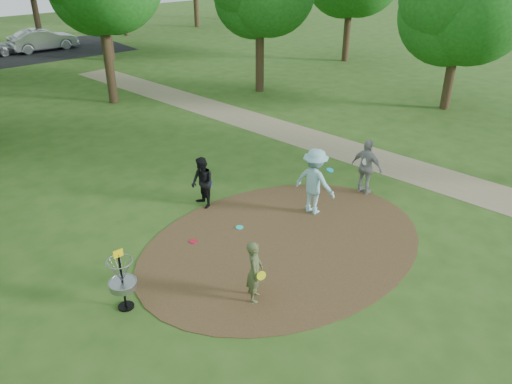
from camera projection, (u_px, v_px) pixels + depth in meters
ground at (284, 244)px, 13.55m from camera, size 100.00×100.00×0.00m
dirt_clearing at (284, 243)px, 13.55m from camera, size 8.40×8.40×0.02m
footpath at (378, 160)px, 18.57m from camera, size 7.55×39.89×0.01m
parking_lot at (23, 53)px, 35.39m from camera, size 14.00×8.00×0.01m
player_observer_with_disc at (255, 271)px, 11.16m from camera, size 0.65×0.66×1.54m
player_throwing_with_disc at (315, 182)px, 14.65m from camera, size 1.30×1.45×2.04m
player_walking_with_disc at (202, 183)px, 15.06m from camera, size 0.69×0.83×1.60m
player_waiting_with_disc at (367, 167)px, 15.81m from camera, size 0.60×1.13×1.83m
disc_ground_cyan at (239, 227)px, 14.26m from camera, size 0.22×0.22×0.02m
disc_ground_red at (193, 241)px, 13.60m from camera, size 0.22×0.22×0.02m
car_right at (43, 40)px, 35.91m from camera, size 4.72×1.82×1.53m
disc_golf_basket at (121, 276)px, 10.84m from camera, size 0.63×0.63×1.54m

